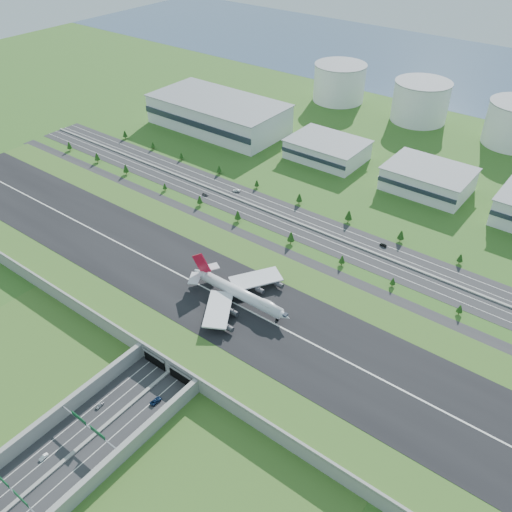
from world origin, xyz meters
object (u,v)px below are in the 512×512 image
Objects in this scene: car_1 at (44,457)px; fuel_tank_a at (339,83)px; boeing_747 at (240,293)px; car_2 at (156,401)px; car_0 at (99,405)px; car_4 at (205,194)px; car_5 at (383,245)px; car_7 at (236,190)px.

fuel_tank_a is at bearing 101.80° from car_1.
boeing_747 is at bearing -68.55° from fuel_tank_a.
car_1 is at bearing 74.96° from car_2.
car_0 is 30.49m from car_1.
boeing_747 is 13.35× the size of car_4.
car_0 is at bearing -97.05° from boeing_747.
car_5 is (40.77, 218.41, 0.09)m from car_1.
car_0 is at bearing 46.21° from car_2.
car_0 is (109.84, -392.53, -16.67)m from fuel_tank_a.
car_0 is at bearing -7.36° from car_5.
car_2 is at bearing 68.60° from car_1.
car_4 is (-90.02, 198.33, 0.16)m from car_1.
car_2 is at bearing -2.77° from car_5.
fuel_tank_a is at bearing -67.91° from car_2.
car_0 is 192.91m from car_5.
fuel_tank_a reaches higher than car_7.
fuel_tank_a is 255.97m from car_5.
boeing_747 is 128.96m from car_4.
boeing_747 is at bearing -80.68° from car_2.
car_4 is at bearing 111.35° from car_1.
car_0 is 199.81m from car_7.
car_4 is (-105.65, 151.15, 0.03)m from car_2.
car_2 is (15.63, 47.18, 0.13)m from car_1.
car_2 is 1.24× the size of car_5.
car_1 is at bearing -5.28° from car_7.
car_2 is at bearing -83.83° from boeing_747.
boeing_747 is 15.30× the size of car_0.
car_5 is (32.39, 102.48, -12.76)m from boeing_747.
car_1 is 229.15m from car_7.
fuel_tank_a is 407.95m from car_0.
car_4 is at bearing 140.20° from boeing_747.
car_5 is at bearing 66.47° from car_7.
car_2 is at bearing 3.80° from car_7.
car_7 is at bearing -79.97° from fuel_tank_a.
car_0 is 0.74× the size of car_2.
car_7 is at bearing -83.37° from car_5.
car_0 is 24.65m from car_2.
fuel_tank_a is at bearing 165.46° from car_7.
car_0 is 1.04× the size of car_1.
boeing_747 reaches higher than car_0.
car_0 is 189.40m from car_4.
car_2 is 1.18× the size of car_4.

